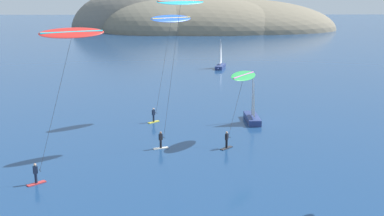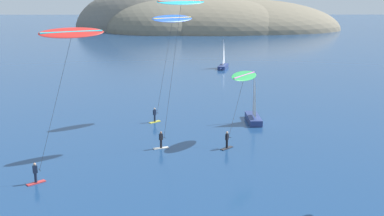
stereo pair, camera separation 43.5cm
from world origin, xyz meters
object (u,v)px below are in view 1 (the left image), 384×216
sailboat_near (252,116)px  sailboat_far (220,65)px  kitesurfer_red (69,46)px  kitesurfer_green (242,81)px  kitesurfer_cyan (179,15)px  kitesurfer_blue (170,26)px

sailboat_near → sailboat_far: bearing=90.8°
sailboat_near → sailboat_far: 39.03m
sailboat_far → kitesurfer_red: kitesurfer_red is taller
kitesurfer_green → kitesurfer_cyan: size_ratio=0.50×
sailboat_far → kitesurfer_blue: bearing=-103.3°
sailboat_near → kitesurfer_cyan: (-8.44, -8.68, 12.01)m
kitesurfer_red → kitesurfer_cyan: bearing=43.8°
kitesurfer_blue → kitesurfer_cyan: size_ratio=0.86×
kitesurfer_blue → kitesurfer_red: bearing=-112.4°
kitesurfer_green → kitesurfer_red: size_ratio=0.58×
sailboat_near → kitesurfer_red: (-16.92, -16.81, 10.08)m
kitesurfer_red → kitesurfer_blue: 19.50m
sailboat_far → kitesurfer_red: size_ratio=0.49×
kitesurfer_red → kitesurfer_cyan: 11.90m
sailboat_near → kitesurfer_blue: size_ratio=0.48×
kitesurfer_cyan → kitesurfer_green: bearing=11.2°
sailboat_far → kitesurfer_blue: 40.19m
kitesurfer_cyan → sailboat_near: bearing=45.8°
kitesurfer_red → kitesurfer_green: bearing=32.5°
sailboat_near → kitesurfer_green: kitesurfer_green is taller
sailboat_far → kitesurfer_green: bearing=-92.0°
kitesurfer_green → kitesurfer_blue: 12.30m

